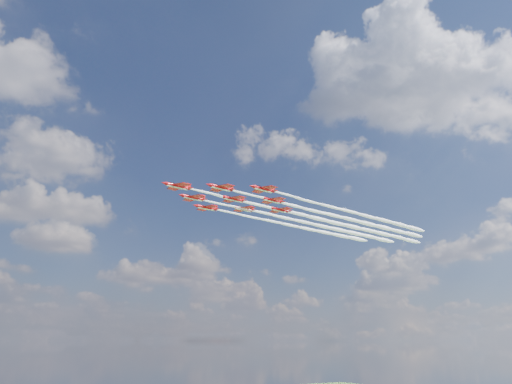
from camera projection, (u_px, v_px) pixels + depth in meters
jet_lead at (286, 211)px, 180.06m from camera, size 98.23×21.02×2.60m
jet_row2_port at (321, 212)px, 181.51m from camera, size 98.23×21.02×2.60m
jet_row2_starb at (292, 220)px, 192.25m from camera, size 98.23×21.02×2.60m
jet_row3_port at (356, 213)px, 182.96m from camera, size 98.23×21.02×2.60m
jet_row3_centre at (325, 220)px, 193.70m from camera, size 98.23×21.02×2.60m
jet_row3_starb at (298, 227)px, 204.44m from camera, size 98.23×21.02×2.60m
jet_row4_port at (358, 221)px, 195.15m from camera, size 98.23×21.02×2.60m
jet_row4_starb at (329, 228)px, 205.89m from camera, size 98.23×21.02×2.60m
jet_tail at (360, 228)px, 207.34m from camera, size 98.23×21.02×2.60m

